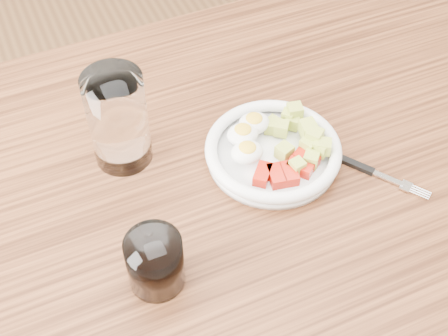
% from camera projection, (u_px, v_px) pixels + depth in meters
% --- Properties ---
extents(dining_table, '(1.50, 0.90, 0.77)m').
position_uv_depth(dining_table, '(232.00, 220.00, 1.07)').
color(dining_table, brown).
rests_on(dining_table, ground).
extents(bowl, '(0.22, 0.22, 0.05)m').
position_uv_depth(bowl, '(273.00, 149.00, 1.02)').
color(bowl, white).
rests_on(bowl, dining_table).
extents(fork, '(0.12, 0.16, 0.01)m').
position_uv_depth(fork, '(363.00, 168.00, 1.01)').
color(fork, black).
rests_on(fork, dining_table).
extents(water_glass, '(0.09, 0.09, 0.17)m').
position_uv_depth(water_glass, '(118.00, 120.00, 0.97)').
color(water_glass, white).
rests_on(water_glass, dining_table).
extents(coffee_glass, '(0.08, 0.08, 0.09)m').
position_uv_depth(coffee_glass, '(155.00, 262.00, 0.85)').
color(coffee_glass, white).
rests_on(coffee_glass, dining_table).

